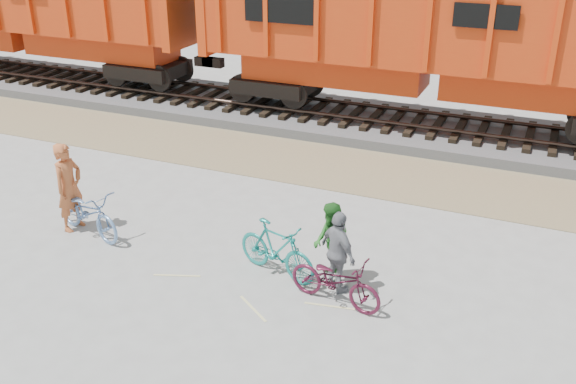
% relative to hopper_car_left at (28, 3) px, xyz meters
% --- Properties ---
extents(ground, '(120.00, 120.00, 0.00)m').
position_rel_hopper_car_left_xyz_m(ground, '(13.28, -9.00, -3.01)').
color(ground, '#9E9E99').
rests_on(ground, ground).
extents(gravel_strip, '(120.00, 3.00, 0.02)m').
position_rel_hopper_car_left_xyz_m(gravel_strip, '(13.28, -3.50, -3.00)').
color(gravel_strip, '#97865E').
rests_on(gravel_strip, ground).
extents(ballast_bed, '(120.00, 4.00, 0.30)m').
position_rel_hopper_car_left_xyz_m(ballast_bed, '(13.28, 0.00, -2.86)').
color(ballast_bed, slate).
rests_on(ballast_bed, ground).
extents(track, '(120.00, 2.60, 0.24)m').
position_rel_hopper_car_left_xyz_m(track, '(13.28, 0.00, -2.53)').
color(track, black).
rests_on(track, ballast_bed).
extents(hopper_car_left, '(14.00, 3.13, 4.65)m').
position_rel_hopper_car_left_xyz_m(hopper_car_left, '(0.00, 0.00, 0.00)').
color(hopper_car_left, black).
rests_on(hopper_car_left, track).
extents(hopper_car_center, '(14.00, 3.13, 4.65)m').
position_rel_hopper_car_left_xyz_m(hopper_car_center, '(15.00, 0.00, 0.00)').
color(hopper_car_center, black).
rests_on(hopper_car_center, track).
extents(bicycle_blue, '(2.08, 1.21, 1.03)m').
position_rel_hopper_car_left_xyz_m(bicycle_blue, '(9.70, -9.10, -2.49)').
color(bicycle_blue, '#678CBF').
rests_on(bicycle_blue, ground).
extents(bicycle_teal, '(1.87, 1.00, 1.08)m').
position_rel_hopper_car_left_xyz_m(bicycle_teal, '(14.00, -9.00, -2.47)').
color(bicycle_teal, '#188079').
rests_on(bicycle_teal, ground).
extents(bicycle_maroon, '(1.83, 0.90, 0.92)m').
position_rel_hopper_car_left_xyz_m(bicycle_maroon, '(15.33, -9.46, -2.54)').
color(bicycle_maroon, '#4D1429').
rests_on(bicycle_maroon, ground).
extents(person_solo, '(0.50, 0.73, 1.94)m').
position_rel_hopper_car_left_xyz_m(person_solo, '(9.20, -9.00, -2.04)').
color(person_solo, '#B55A2F').
rests_on(person_solo, ground).
extents(person_man, '(0.92, 0.96, 1.57)m').
position_rel_hopper_car_left_xyz_m(person_man, '(15.00, -8.80, -2.22)').
color(person_man, '#256722').
rests_on(person_man, ground).
extents(person_woman, '(0.97, 0.85, 1.58)m').
position_rel_hopper_car_left_xyz_m(person_woman, '(15.23, -9.06, -2.22)').
color(person_woman, gray).
rests_on(person_woman, ground).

